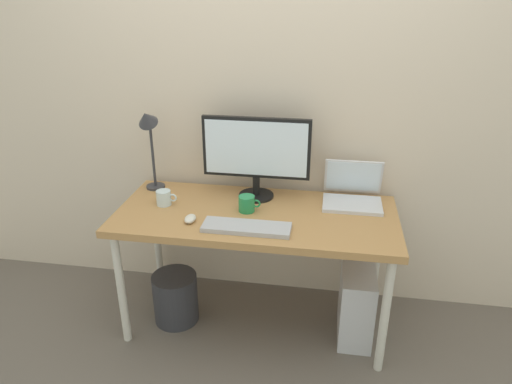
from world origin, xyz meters
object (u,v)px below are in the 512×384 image
at_px(mouse, 190,219).
at_px(wastebasket, 176,298).
at_px(desk_lamp, 148,131).
at_px(coffee_mug, 247,204).
at_px(monitor, 256,152).
at_px(keyboard, 247,227).
at_px(glass_cup, 164,198).
at_px(desk, 256,223).
at_px(computer_tower, 356,303).
at_px(laptop, 353,192).

bearing_deg(mouse, wastebasket, 146.77).
relative_size(desk_lamp, coffee_mug, 4.11).
relative_size(monitor, keyboard, 1.36).
bearing_deg(keyboard, monitor, 92.37).
bearing_deg(keyboard, glass_cup, 157.23).
bearing_deg(keyboard, desk, 85.34).
height_order(desk, mouse, mouse).
relative_size(keyboard, computer_tower, 1.05).
xyz_separation_m(coffee_mug, wastebasket, (-0.42, -0.07, -0.61)).
distance_m(keyboard, wastebasket, 0.75).
height_order(desk, computer_tower, desk).
distance_m(laptop, desk_lamp, 1.20).
relative_size(desk, monitor, 2.50).
bearing_deg(desk, laptop, 23.50).
bearing_deg(coffee_mug, desk_lamp, 162.11).
relative_size(laptop, wastebasket, 1.07).
xyz_separation_m(mouse, wastebasket, (-0.15, 0.10, -0.58)).
bearing_deg(laptop, desk_lamp, -179.11).
xyz_separation_m(mouse, computer_tower, (0.88, 0.14, -0.52)).
relative_size(laptop, computer_tower, 0.76).
relative_size(mouse, glass_cup, 0.78).
xyz_separation_m(desk, glass_cup, (-0.52, 0.02, 0.10)).
relative_size(desk, laptop, 4.68).
xyz_separation_m(monitor, computer_tower, (0.60, -0.22, -0.78)).
xyz_separation_m(desk, laptop, (0.51, 0.22, 0.12)).
xyz_separation_m(monitor, coffee_mug, (-0.02, -0.19, -0.22)).
relative_size(desk_lamp, computer_tower, 1.19).
distance_m(desk_lamp, glass_cup, 0.39).
distance_m(mouse, computer_tower, 1.04).
bearing_deg(wastebasket, glass_cup, 122.28).
height_order(desk, glass_cup, glass_cup).
xyz_separation_m(monitor, glass_cup, (-0.48, -0.19, -0.23)).
distance_m(desk, computer_tower, 0.72).
xyz_separation_m(monitor, desk_lamp, (-0.62, 0.00, 0.09)).
bearing_deg(computer_tower, mouse, -170.88).
xyz_separation_m(laptop, coffee_mug, (-0.56, -0.21, -0.01)).
xyz_separation_m(computer_tower, wastebasket, (-1.04, -0.04, -0.06)).
bearing_deg(computer_tower, desk, 178.35).
height_order(monitor, desk_lamp, desk_lamp).
bearing_deg(wastebasket, monitor, 30.70).
distance_m(mouse, coffee_mug, 0.32).
height_order(desk, desk_lamp, desk_lamp).
height_order(desk_lamp, computer_tower, desk_lamp).
xyz_separation_m(keyboard, coffee_mug, (-0.03, 0.20, 0.03)).
xyz_separation_m(laptop, computer_tower, (0.06, -0.24, -0.56)).
bearing_deg(laptop, mouse, -155.29).
xyz_separation_m(monitor, keyboard, (0.02, -0.40, -0.26)).
height_order(monitor, laptop, monitor).
bearing_deg(coffee_mug, computer_tower, -2.45).
distance_m(desk, mouse, 0.36).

